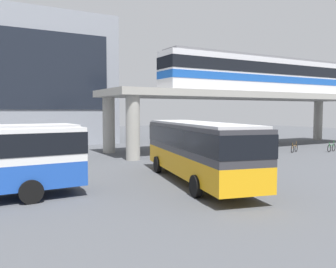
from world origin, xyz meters
name	(u,v)px	position (x,y,z in m)	size (l,w,h in m)	color
ground_plane	(133,167)	(0.00, 10.00, 0.00)	(120.00, 120.00, 0.00)	#47494F
elevated_platform	(249,100)	(15.64, 15.71, 4.89)	(31.11, 7.02, 5.63)	#9E9B93
train	(259,75)	(16.90, 15.71, 7.60)	(22.69, 2.96, 3.84)	silver
bus_main	(197,145)	(0.80, 3.42, 1.99)	(4.92, 11.33, 3.22)	orange
bicycle_green	(331,148)	(19.83, 9.05, 0.36)	(1.75, 0.51, 1.04)	black
bicycle_brown	(294,148)	(16.38, 10.41, 0.36)	(1.67, 0.76, 1.04)	black
bicycle_red	(233,153)	(9.12, 10.46, 0.36)	(1.69, 0.70, 1.04)	black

